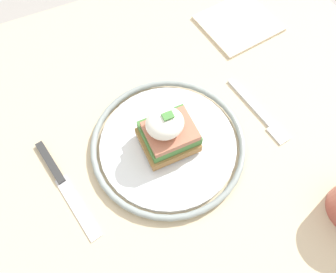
# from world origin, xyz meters

# --- Properties ---
(ground_plane) EXTENTS (6.00, 6.00, 0.00)m
(ground_plane) POSITION_xyz_m (0.00, 0.00, 0.00)
(ground_plane) COLOR #9E9993
(dining_table) EXTENTS (0.87, 0.72, 0.75)m
(dining_table) POSITION_xyz_m (0.00, 0.00, 0.62)
(dining_table) COLOR #C6B28E
(dining_table) RESTS_ON ground_plane
(plate) EXTENTS (0.25, 0.25, 0.02)m
(plate) POSITION_xyz_m (0.03, 0.04, 0.76)
(plate) COLOR silver
(plate) RESTS_ON dining_table
(sandwich) EXTENTS (0.09, 0.07, 0.08)m
(sandwich) POSITION_xyz_m (0.03, 0.03, 0.80)
(sandwich) COLOR #9E703D
(sandwich) RESTS_ON plate
(fork) EXTENTS (0.04, 0.15, 0.00)m
(fork) POSITION_xyz_m (-0.14, 0.04, 0.75)
(fork) COLOR silver
(fork) RESTS_ON dining_table
(knife) EXTENTS (0.05, 0.19, 0.01)m
(knife) POSITION_xyz_m (0.20, 0.02, 0.76)
(knife) COLOR #2D2D2D
(knife) RESTS_ON dining_table
(napkin) EXTENTS (0.16, 0.15, 0.01)m
(napkin) POSITION_xyz_m (-0.22, -0.16, 0.76)
(napkin) COLOR beige
(napkin) RESTS_ON dining_table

